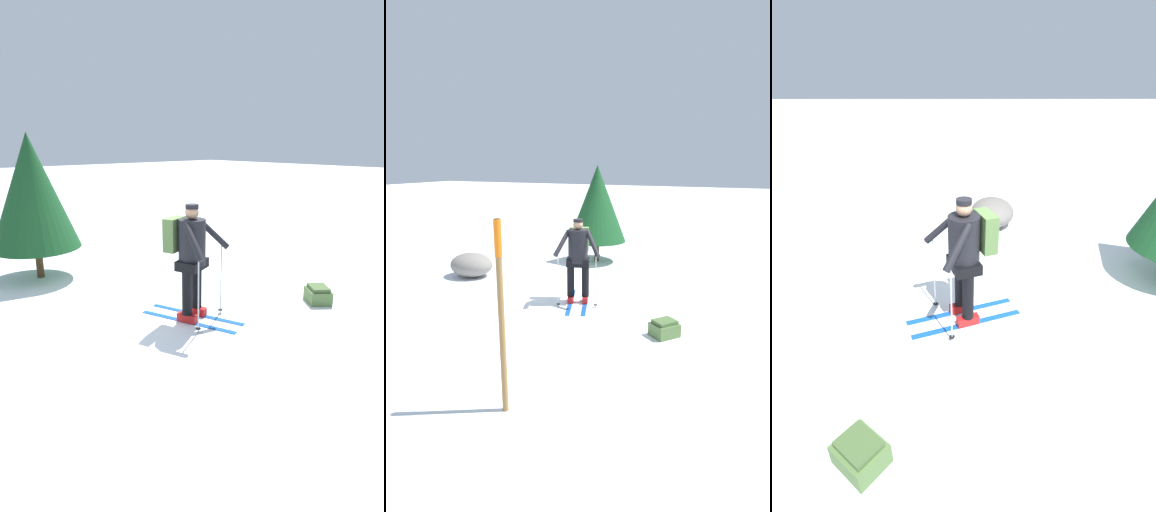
{
  "view_description": "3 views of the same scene",
  "coord_description": "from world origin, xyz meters",
  "views": [
    {
      "loc": [
        -3.54,
        -4.86,
        2.56
      ],
      "look_at": [
        0.13,
        -0.71,
        0.98
      ],
      "focal_mm": 28.0,
      "sensor_mm": 36.0,
      "label": 1
    },
    {
      "loc": [
        3.37,
        -7.81,
        2.82
      ],
      "look_at": [
        0.13,
        -0.71,
        0.98
      ],
      "focal_mm": 28.0,
      "sensor_mm": 36.0,
      "label": 2
    },
    {
      "loc": [
        3.89,
        -0.73,
        3.04
      ],
      "look_at": [
        0.13,
        -0.71,
        0.98
      ],
      "focal_mm": 24.0,
      "sensor_mm": 36.0,
      "label": 3
    }
  ],
  "objects": [
    {
      "name": "skier",
      "position": [
        0.12,
        -0.68,
        1.03
      ],
      "size": [
        1.02,
        1.6,
        1.73
      ],
      "color": "#144C9E",
      "rests_on": "ground_plane"
    },
    {
      "name": "dropped_backpack",
      "position": [
        2.12,
        -1.61,
        0.13
      ],
      "size": [
        0.53,
        0.54,
        0.28
      ],
      "color": "#4C6B38",
      "rests_on": "ground_plane"
    },
    {
      "name": "ground_plane",
      "position": [
        0.0,
        0.0,
        0.0
      ],
      "size": [
        80.0,
        80.0,
        0.0
      ],
      "primitive_type": "plane",
      "color": "white"
    },
    {
      "name": "pine_tree",
      "position": [
        -0.83,
        2.71,
        1.67
      ],
      "size": [
        1.65,
        1.65,
        2.75
      ],
      "color": "#4C331E",
      "rests_on": "ground_plane"
    }
  ]
}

